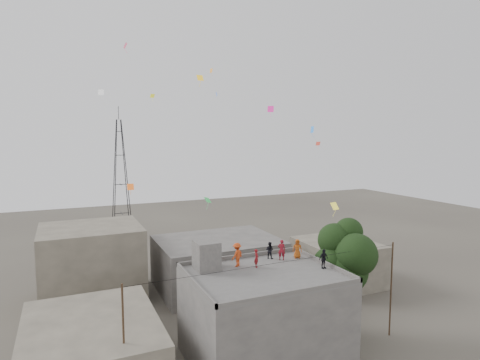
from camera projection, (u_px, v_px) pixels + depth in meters
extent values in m
plane|color=#413C36|center=(263.00, 359.00, 27.80)|extent=(140.00, 140.00, 0.00)
cube|color=#514F4C|center=(264.00, 318.00, 27.48)|extent=(10.00, 8.00, 6.00)
cube|color=#5A5754|center=(264.00, 275.00, 27.16)|extent=(10.00, 8.00, 0.10)
cube|color=#514F4C|center=(240.00, 256.00, 30.70)|extent=(10.00, 0.15, 0.30)
cube|color=#514F4C|center=(295.00, 292.00, 23.57)|extent=(10.00, 0.15, 0.30)
cube|color=#514F4C|center=(324.00, 263.00, 29.14)|extent=(0.15, 8.00, 0.30)
cube|color=#514F4C|center=(194.00, 283.00, 25.13)|extent=(0.15, 8.00, 0.30)
cube|color=#514F4C|center=(206.00, 255.00, 28.10)|extent=(1.60, 1.80, 2.00)
cube|color=#5D564A|center=(92.00, 352.00, 24.93)|extent=(8.00, 10.00, 4.00)
cube|color=#514F4C|center=(218.00, 263.00, 41.05)|extent=(12.00, 9.00, 5.00)
cube|color=#5D564A|center=(92.00, 263.00, 37.88)|extent=(9.00, 8.00, 7.00)
cube|color=#5D564A|center=(337.00, 262.00, 42.33)|extent=(7.00, 8.00, 4.40)
cylinder|color=black|center=(343.00, 310.00, 30.97)|extent=(0.44, 0.44, 4.00)
cylinder|color=black|center=(345.00, 290.00, 30.95)|extent=(0.64, 0.91, 2.14)
sphere|color=black|center=(344.00, 270.00, 30.63)|extent=(3.60, 3.60, 3.60)
sphere|color=black|center=(354.00, 257.00, 31.26)|extent=(3.00, 3.00, 3.00)
sphere|color=black|center=(331.00, 265.00, 30.67)|extent=(2.80, 2.80, 2.80)
sphere|color=black|center=(356.00, 255.00, 29.91)|extent=(3.20, 3.20, 3.20)
sphere|color=black|center=(335.00, 240.00, 31.09)|extent=(2.60, 2.60, 2.60)
sphere|color=black|center=(349.00, 232.00, 31.20)|extent=(2.20, 2.20, 2.20)
cylinder|color=black|center=(124.00, 348.00, 22.19)|extent=(0.12, 0.12, 7.40)
cylinder|color=black|center=(391.00, 289.00, 30.77)|extent=(0.12, 0.12, 7.40)
cylinder|color=black|center=(280.00, 263.00, 26.10)|extent=(20.00, 0.52, 0.02)
cylinder|color=black|center=(115.00, 179.00, 60.40)|extent=(1.27, 1.27, 18.01)
cylinder|color=black|center=(127.00, 179.00, 61.09)|extent=(1.27, 1.27, 18.01)
cylinder|color=black|center=(125.00, 178.00, 62.63)|extent=(1.27, 1.27, 18.01)
cylinder|color=black|center=(114.00, 178.00, 61.94)|extent=(1.27, 1.27, 18.01)
cube|color=black|center=(122.00, 213.00, 62.09)|extent=(2.36, 0.08, 0.08)
cube|color=black|center=(122.00, 213.00, 62.09)|extent=(0.08, 2.36, 0.08)
cube|color=black|center=(121.00, 184.00, 61.61)|extent=(1.81, 0.08, 0.08)
cube|color=black|center=(121.00, 184.00, 61.61)|extent=(0.08, 1.81, 0.08)
cube|color=black|center=(120.00, 155.00, 61.13)|extent=(1.26, 0.08, 0.08)
cube|color=black|center=(120.00, 155.00, 61.13)|extent=(0.08, 1.26, 0.08)
cube|color=black|center=(119.00, 131.00, 60.75)|extent=(0.82, 0.08, 0.08)
cube|color=black|center=(119.00, 131.00, 60.75)|extent=(0.08, 0.82, 0.08)
cylinder|color=black|center=(118.00, 113.00, 60.45)|extent=(0.08, 0.08, 2.00)
imported|color=maroon|center=(282.00, 250.00, 30.22)|extent=(0.68, 0.61, 1.56)
imported|color=#AB4A13|center=(297.00, 249.00, 30.71)|extent=(0.85, 0.74, 1.46)
imported|color=black|center=(270.00, 250.00, 30.59)|extent=(0.78, 0.79, 1.29)
imported|color=black|center=(324.00, 259.00, 28.24)|extent=(0.86, 0.48, 1.39)
imported|color=#C74116|center=(237.00, 255.00, 28.70)|extent=(1.27, 1.10, 1.71)
imported|color=maroon|center=(257.00, 258.00, 28.54)|extent=(0.47, 0.56, 1.31)
plane|color=orange|center=(130.00, 187.00, 30.61)|extent=(0.50, 0.17, 0.47)
plane|color=#FF28A4|center=(271.00, 109.00, 32.10)|extent=(0.51, 0.28, 0.48)
plane|color=yellow|center=(152.00, 96.00, 33.73)|extent=(0.39, 0.27, 0.29)
plane|color=blue|center=(312.00, 129.00, 32.89)|extent=(0.13, 0.52, 0.52)
plane|color=white|center=(101.00, 92.00, 31.05)|extent=(0.44, 0.25, 0.43)
plane|color=orange|center=(211.00, 71.00, 40.89)|extent=(0.14, 0.43, 0.42)
plane|color=green|center=(208.00, 200.00, 30.96)|extent=(0.51, 0.63, 0.44)
plane|color=#EB4837|center=(318.00, 144.00, 40.17)|extent=(0.47, 0.32, 0.37)
plane|color=yellow|center=(200.00, 78.00, 28.20)|extent=(0.50, 0.30, 0.41)
plane|color=#4570D1|center=(217.00, 94.00, 41.93)|extent=(0.11, 0.34, 0.32)
plane|color=#FB4F79|center=(125.00, 45.00, 27.97)|extent=(0.33, 0.45, 0.36)
plane|color=yellow|center=(335.00, 206.00, 28.24)|extent=(0.65, 0.46, 0.48)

